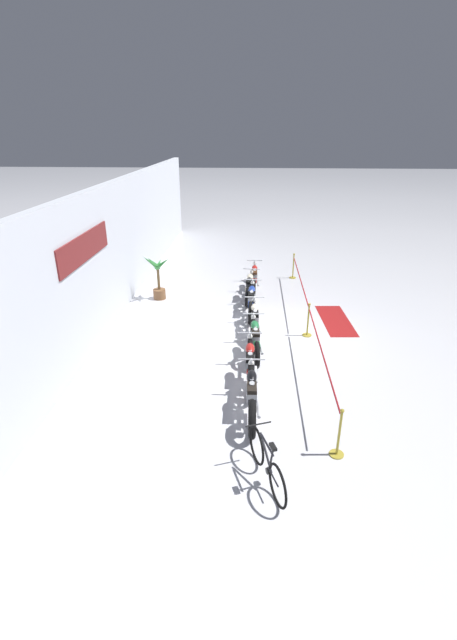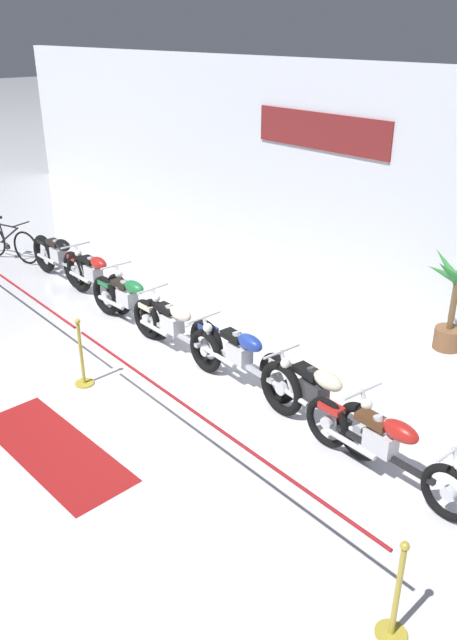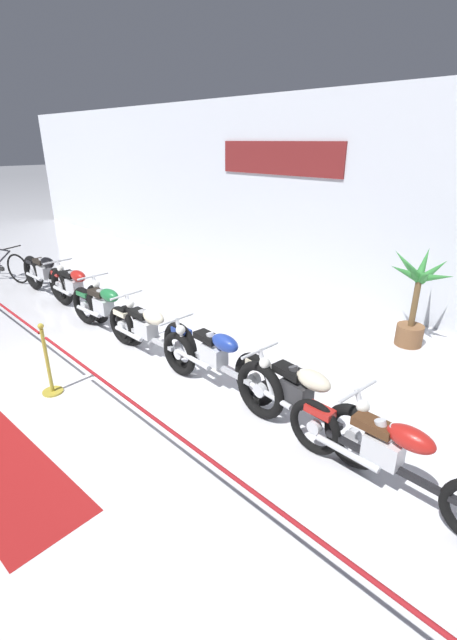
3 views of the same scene
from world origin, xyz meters
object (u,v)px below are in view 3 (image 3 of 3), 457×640
(stanchion_mid_left, at_px, (49,370))
(motorcycle_green_2, at_px, (106,310))
(motorcycle_cream_5, at_px, (300,398))
(potted_palm_left_of_row, at_px, (415,298))
(motorcycle_cream_3, at_px, (148,332))
(bicycle, at_px, (3,265))
(floor_banner, at_px, (3,472))
(motorcycle_black_0, at_px, (46,276))
(motorcycle_red_6, at_px, (389,455))
(motorcycle_blue_4, at_px, (217,360))
(stanchion_far_left, at_px, (10,318))
(motorcycle_red_1, at_px, (76,289))

(stanchion_mid_left, bearing_deg, motorcycle_green_2, 128.22)
(motorcycle_cream_5, distance_m, potted_palm_left_of_row, 3.32)
(motorcycle_cream_3, bearing_deg, bicycle, -177.96)
(motorcycle_green_2, relative_size, potted_palm_left_of_row, 1.29)
(motorcycle_cream_3, height_order, floor_banner, motorcycle_cream_3)
(motorcycle_black_0, relative_size, motorcycle_red_6, 0.97)
(motorcycle_black_0, relative_size, bicycle, 1.36)
(motorcycle_black_0, relative_size, stanchion_mid_left, 2.16)
(motorcycle_blue_4, xyz_separation_m, motorcycle_red_6, (2.55, -0.09, -0.02))
(motorcycle_cream_5, relative_size, motorcycle_red_6, 0.97)
(motorcycle_cream_3, relative_size, potted_palm_left_of_row, 1.32)
(motorcycle_red_6, bearing_deg, stanchion_far_left, -163.52)
(motorcycle_green_2, bearing_deg, motorcycle_cream_3, 0.34)
(motorcycle_green_2, bearing_deg, potted_palm_left_of_row, 41.05)
(motorcycle_green_2, relative_size, motorcycle_red_6, 0.92)
(potted_palm_left_of_row, height_order, stanchion_far_left, potted_palm_left_of_row)
(potted_palm_left_of_row, bearing_deg, floor_banner, -104.74)
(motorcycle_red_1, height_order, motorcycle_cream_3, motorcycle_red_1)
(motorcycle_black_0, distance_m, potted_palm_left_of_row, 7.56)
(motorcycle_cream_3, relative_size, motorcycle_cream_5, 0.97)
(motorcycle_blue_4, bearing_deg, motorcycle_red_6, -2.08)
(motorcycle_cream_5, xyz_separation_m, bicycle, (-8.83, -0.41, -0.07))
(motorcycle_cream_3, bearing_deg, motorcycle_red_1, 177.58)
(floor_banner, bearing_deg, stanchion_mid_left, 134.30)
(motorcycle_red_1, bearing_deg, motorcycle_black_0, -177.84)
(motorcycle_blue_4, distance_m, stanchion_far_left, 3.33)
(motorcycle_red_1, height_order, motorcycle_red_6, motorcycle_red_1)
(motorcycle_red_1, xyz_separation_m, motorcycle_green_2, (1.40, -0.12, -0.02))
(motorcycle_red_1, height_order, floor_banner, motorcycle_red_1)
(motorcycle_cream_3, bearing_deg, stanchion_mid_left, -93.01)
(motorcycle_red_1, xyz_separation_m, motorcycle_blue_4, (4.20, -0.00, -0.00))
(motorcycle_green_2, distance_m, motorcycle_cream_5, 4.16)
(motorcycle_blue_4, xyz_separation_m, bicycle, (-7.47, -0.33, -0.08))
(motorcycle_red_1, bearing_deg, stanchion_mid_left, -32.76)
(bicycle, bearing_deg, motorcycle_cream_5, 2.65)
(motorcycle_red_6, bearing_deg, motorcycle_cream_3, -179.72)
(motorcycle_green_2, xyz_separation_m, motorcycle_blue_4, (2.80, 0.12, 0.02))
(motorcycle_black_0, height_order, motorcycle_cream_3, motorcycle_black_0)
(stanchion_mid_left, bearing_deg, motorcycle_black_0, 157.45)
(motorcycle_red_1, distance_m, floor_banner, 4.71)
(motorcycle_black_0, bearing_deg, motorcycle_cream_5, 1.08)
(stanchion_mid_left, bearing_deg, motorcycle_blue_4, 47.26)
(motorcycle_green_2, bearing_deg, motorcycle_red_6, 0.29)
(motorcycle_black_0, xyz_separation_m, motorcycle_green_2, (2.72, -0.07, -0.02))
(motorcycle_cream_5, bearing_deg, motorcycle_blue_4, -176.49)
(motorcycle_blue_4, relative_size, bicycle, 1.46)
(motorcycle_green_2, distance_m, potted_palm_left_of_row, 5.34)
(motorcycle_red_1, xyz_separation_m, potted_palm_left_of_row, (5.41, 3.37, 0.37))
(motorcycle_cream_5, relative_size, stanchion_mid_left, 2.15)
(motorcycle_cream_5, height_order, stanchion_far_left, stanchion_far_left)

